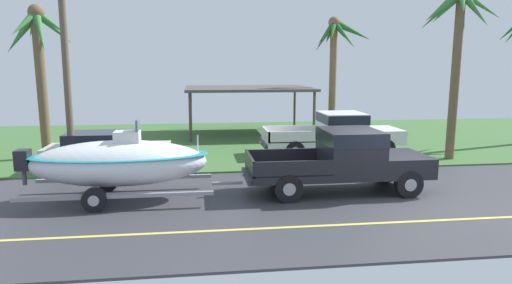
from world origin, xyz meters
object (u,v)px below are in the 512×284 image
(pickup_truck_towing, at_px, (349,158))
(parked_sedan_near, at_px, (107,151))
(palm_tree_far_left, at_px, (456,27))
(parked_pickup_background, at_px, (341,131))
(palm_tree_near_right, at_px, (336,47))
(palm_tree_near_left, at_px, (39,48))
(carport_awning, at_px, (248,89))
(boat_on_trailer, at_px, (119,163))
(utility_pole, at_px, (65,46))

(pickup_truck_towing, relative_size, parked_sedan_near, 1.26)
(palm_tree_far_left, bearing_deg, parked_pickup_background, 159.60)
(pickup_truck_towing, xyz_separation_m, palm_tree_near_right, (3.02, 11.41, 3.69))
(parked_pickup_background, relative_size, palm_tree_near_right, 0.95)
(parked_pickup_background, relative_size, palm_tree_near_left, 0.98)
(palm_tree_near_left, relative_size, palm_tree_near_right, 0.97)
(palm_tree_far_left, bearing_deg, palm_tree_near_left, 171.92)
(carport_awning, xyz_separation_m, palm_tree_near_left, (-8.95, -5.51, 1.98))
(boat_on_trailer, relative_size, parked_pickup_background, 1.04)
(palm_tree_near_left, distance_m, utility_pole, 3.35)
(parked_pickup_background, bearing_deg, palm_tree_near_left, 176.21)
(parked_sedan_near, relative_size, palm_tree_near_right, 0.70)
(boat_on_trailer, relative_size, utility_pole, 0.73)
(utility_pole, bearing_deg, pickup_truck_towing, -21.57)
(parked_sedan_near, xyz_separation_m, palm_tree_near_left, (-2.82, 2.25, 3.79))
(palm_tree_near_left, xyz_separation_m, utility_pole, (1.73, -2.87, -0.03))
(parked_sedan_near, xyz_separation_m, palm_tree_near_right, (10.84, 7.27, 4.07))
(parked_sedan_near, relative_size, palm_tree_far_left, 0.65)
(palm_tree_near_left, bearing_deg, utility_pole, -58.88)
(boat_on_trailer, xyz_separation_m, palm_tree_far_left, (12.30, 4.09, 4.16))
(parked_pickup_background, relative_size, carport_awning, 0.90)
(carport_awning, xyz_separation_m, palm_tree_far_left, (7.24, -7.81, 2.76))
(pickup_truck_towing, relative_size, palm_tree_far_left, 0.82)
(boat_on_trailer, distance_m, utility_pole, 5.32)
(pickup_truck_towing, height_order, parked_pickup_background, pickup_truck_towing)
(pickup_truck_towing, xyz_separation_m, utility_pole, (-8.91, 3.52, 3.39))
(parked_pickup_background, xyz_separation_m, utility_pole, (-10.45, -2.06, 3.41))
(boat_on_trailer, xyz_separation_m, utility_pole, (-2.16, 3.52, 3.35))
(parked_sedan_near, height_order, carport_awning, carport_awning)
(carport_awning, bearing_deg, palm_tree_near_left, -148.36)
(parked_pickup_background, relative_size, utility_pole, 0.70)
(pickup_truck_towing, height_order, utility_pole, utility_pole)
(pickup_truck_towing, bearing_deg, parked_sedan_near, 152.12)
(palm_tree_near_right, bearing_deg, parked_pickup_background, -104.27)
(carport_awning, height_order, utility_pole, utility_pole)
(palm_tree_near_left, height_order, palm_tree_far_left, palm_tree_far_left)
(boat_on_trailer, height_order, palm_tree_near_right, palm_tree_near_right)
(parked_sedan_near, bearing_deg, parked_pickup_background, 8.79)
(parked_pickup_background, bearing_deg, pickup_truck_towing, -105.40)
(boat_on_trailer, xyz_separation_m, palm_tree_near_left, (-3.89, 6.39, 3.38))
(pickup_truck_towing, relative_size, parked_pickup_background, 0.94)
(palm_tree_near_right, relative_size, utility_pole, 0.74)
(pickup_truck_towing, xyz_separation_m, parked_sedan_near, (-7.82, 4.14, -0.38))
(pickup_truck_towing, relative_size, utility_pole, 0.66)
(carport_awning, bearing_deg, palm_tree_near_right, -6.02)
(pickup_truck_towing, bearing_deg, utility_pole, 158.43)
(parked_pickup_background, relative_size, parked_sedan_near, 1.35)
(parked_pickup_background, distance_m, palm_tree_far_left, 6.01)
(boat_on_trailer, height_order, palm_tree_far_left, palm_tree_far_left)
(pickup_truck_towing, relative_size, carport_awning, 0.84)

